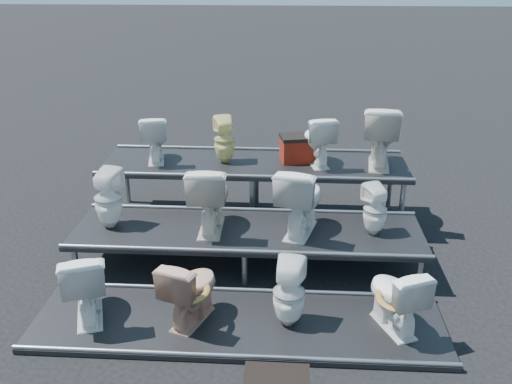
# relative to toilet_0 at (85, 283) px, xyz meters

# --- Properties ---
(ground) EXTENTS (80.00, 80.00, 0.00)m
(ground) POSITION_rel_toilet_0_xyz_m (1.56, 1.30, -0.45)
(ground) COLOR black
(ground) RESTS_ON ground
(tier_front) EXTENTS (4.20, 1.20, 0.06)m
(tier_front) POSITION_rel_toilet_0_xyz_m (1.56, 0.00, -0.42)
(tier_front) COLOR black
(tier_front) RESTS_ON ground
(tier_mid) EXTENTS (4.20, 1.20, 0.46)m
(tier_mid) POSITION_rel_toilet_0_xyz_m (1.56, 1.30, -0.22)
(tier_mid) COLOR black
(tier_mid) RESTS_ON ground
(tier_back) EXTENTS (4.20, 1.20, 0.86)m
(tier_back) POSITION_rel_toilet_0_xyz_m (1.56, 2.60, -0.02)
(tier_back) COLOR black
(tier_back) RESTS_ON ground
(toilet_0) EXTENTS (0.67, 0.87, 0.79)m
(toilet_0) POSITION_rel_toilet_0_xyz_m (0.00, 0.00, 0.00)
(toilet_0) COLOR white
(toilet_0) RESTS_ON tier_front
(toilet_1) EXTENTS (0.63, 0.81, 0.72)m
(toilet_1) POSITION_rel_toilet_0_xyz_m (1.08, 0.00, -0.03)
(toilet_1) COLOR tan
(toilet_1) RESTS_ON tier_front
(toilet_2) EXTENTS (0.37, 0.38, 0.71)m
(toilet_2) POSITION_rel_toilet_0_xyz_m (2.07, 0.00, -0.04)
(toilet_2) COLOR white
(toilet_2) RESTS_ON tier_front
(toilet_3) EXTENTS (0.64, 0.80, 0.71)m
(toilet_3) POSITION_rel_toilet_0_xyz_m (3.11, 0.00, -0.04)
(toilet_3) COLOR white
(toilet_3) RESTS_ON tier_front
(toilet_4) EXTENTS (0.41, 0.41, 0.73)m
(toilet_4) POSITION_rel_toilet_0_xyz_m (-0.12, 1.30, 0.37)
(toilet_4) COLOR white
(toilet_4) RESTS_ON tier_mid
(toilet_5) EXTENTS (0.49, 0.83, 0.84)m
(toilet_5) POSITION_rel_toilet_0_xyz_m (1.11, 1.30, 0.43)
(toilet_5) COLOR silver
(toilet_5) RESTS_ON tier_mid
(toilet_6) EXTENTS (0.67, 0.92, 0.84)m
(toilet_6) POSITION_rel_toilet_0_xyz_m (2.18, 1.30, 0.43)
(toilet_6) COLOR white
(toilet_6) RESTS_ON tier_mid
(toilet_7) EXTENTS (0.37, 0.37, 0.61)m
(toilet_7) POSITION_rel_toilet_0_xyz_m (3.06, 1.30, 0.31)
(toilet_7) COLOR white
(toilet_7) RESTS_ON tier_mid
(toilet_8) EXTENTS (0.49, 0.71, 0.66)m
(toilet_8) POSITION_rel_toilet_0_xyz_m (0.17, 2.60, 0.74)
(toilet_8) COLOR white
(toilet_8) RESTS_ON tier_back
(toilet_9) EXTENTS (0.36, 0.37, 0.65)m
(toilet_9) POSITION_rel_toilet_0_xyz_m (1.14, 2.60, 0.73)
(toilet_9) COLOR #E8DE8E
(toilet_9) RESTS_ON tier_back
(toilet_10) EXTENTS (0.53, 0.75, 0.69)m
(toilet_10) POSITION_rel_toilet_0_xyz_m (2.42, 2.60, 0.75)
(toilet_10) COLOR white
(toilet_10) RESTS_ON tier_back
(toilet_11) EXTENTS (0.57, 0.89, 0.85)m
(toilet_11) POSITION_rel_toilet_0_xyz_m (3.26, 2.60, 0.83)
(toilet_11) COLOR silver
(toilet_11) RESTS_ON tier_back
(red_crate) EXTENTS (0.50, 0.44, 0.32)m
(red_crate) POSITION_rel_toilet_0_xyz_m (2.14, 2.71, 0.56)
(red_crate) COLOR maroon
(red_crate) RESTS_ON tier_back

